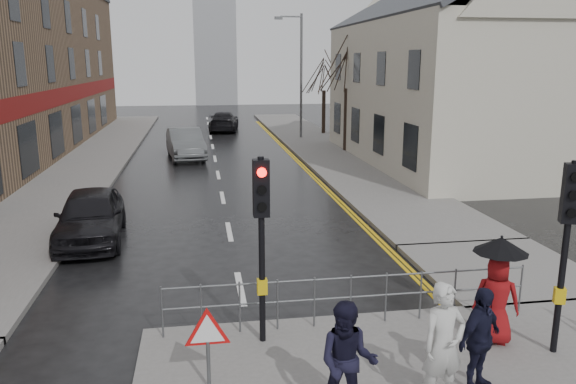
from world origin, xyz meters
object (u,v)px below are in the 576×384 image
object	(u,v)px
pedestrian_d	(480,339)
pedestrian_a	(443,345)
pedestrian_with_umbrella	(498,285)
car_mid	(185,144)
pedestrian_b	(348,362)
car_parked	(90,216)

from	to	relation	value
pedestrian_d	pedestrian_a	bearing A→B (deg)	171.14
pedestrian_with_umbrella	car_mid	xyz separation A→B (m)	(-5.87, 21.88, -0.44)
pedestrian_a	pedestrian_d	distance (m)	0.77
pedestrian_d	car_mid	world-z (taller)	pedestrian_d
car_mid	pedestrian_b	bearing A→B (deg)	-91.23
pedestrian_d	car_mid	bearing A→B (deg)	72.37
car_parked	pedestrian_a	bearing A→B (deg)	-58.72
pedestrian_with_umbrella	pedestrian_b	bearing A→B (deg)	-151.21
pedestrian_a	car_parked	size ratio (longest dim) A/B	0.42
pedestrian_with_umbrella	pedestrian_d	size ratio (longest dim) A/B	1.19
pedestrian_with_umbrella	car_mid	size ratio (longest dim) A/B	0.41
pedestrian_with_umbrella	pedestrian_d	bearing A→B (deg)	-127.00
pedestrian_d	car_parked	xyz separation A→B (m)	(-7.30, 9.09, -0.22)
pedestrian_a	pedestrian_b	size ratio (longest dim) A/B	1.07
pedestrian_b	pedestrian_with_umbrella	world-z (taller)	pedestrian_with_umbrella
pedestrian_a	pedestrian_b	world-z (taller)	pedestrian_a
pedestrian_a	pedestrian_with_umbrella	xyz separation A→B (m)	(1.74, 1.63, 0.16)
pedestrian_d	car_parked	distance (m)	11.66
pedestrian_b	car_parked	size ratio (longest dim) A/B	0.40
pedestrian_a	car_mid	world-z (taller)	pedestrian_a
pedestrian_b	pedestrian_d	bearing A→B (deg)	30.58
car_mid	pedestrian_a	bearing A→B (deg)	-87.68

